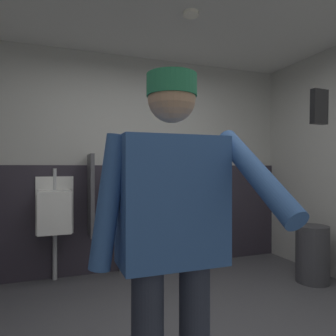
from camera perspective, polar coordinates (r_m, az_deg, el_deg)
wall_back at (r=3.90m, az=-6.96°, el=0.98°), size 4.75×0.12×2.62m
wainscot_band_back at (r=3.88m, az=-6.70°, el=-8.98°), size 4.15×0.03×1.28m
downlight_far at (r=3.05m, az=4.25°, el=26.46°), size 0.14×0.14×0.03m
urinal_left at (r=3.61m, az=-20.13°, el=-7.45°), size 0.40×0.34×1.24m
urinal_middle at (r=3.69m, az=-8.30°, el=-7.28°), size 0.40×0.34×1.24m
urinal_right at (r=3.91m, az=2.61°, el=-6.86°), size 0.40×0.34×1.24m
privacy_divider_panel at (r=3.54m, az=-14.04°, el=-4.78°), size 0.04×0.40×0.90m
person at (r=1.37m, az=0.82°, el=-11.52°), size 0.68×0.60×1.66m
cell_phone at (r=1.11m, az=26.08°, el=10.08°), size 0.06×0.03×0.11m
trash_bin at (r=3.84m, az=25.05°, el=-14.13°), size 0.35×0.35×0.61m
soap_dispenser at (r=4.28m, az=10.16°, el=2.87°), size 0.10×0.07×0.18m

